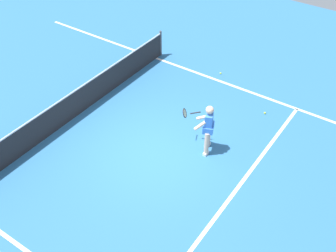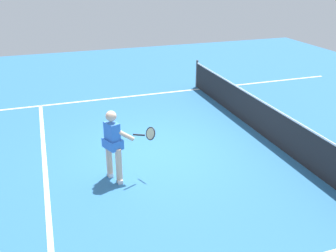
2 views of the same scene
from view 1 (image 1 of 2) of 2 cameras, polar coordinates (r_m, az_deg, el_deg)
The scene contains 7 objects.
ground_plane at distance 12.08m, azimuth -1.79°, elevation -3.62°, with size 24.48×24.48×0.00m, color teal.
service_line_marking at distance 11.19m, azimuth 8.98°, elevation -8.66°, with size 8.51×0.10×0.01m, color white.
sideline_right_marking at distance 14.95m, azimuth 7.87°, elevation 5.66°, with size 0.10×16.83×0.01m, color white.
court_net at distance 13.39m, azimuth -12.35°, elevation 2.96°, with size 9.19×0.08×1.00m.
tennis_player at distance 11.66m, azimuth 5.31°, elevation -0.11°, with size 0.67×1.11×1.55m.
tennis_ball_mid at distance 15.42m, azimuth 7.06°, elevation 7.04°, with size 0.07×0.07×0.07m, color #D1E533.
tennis_ball_far at distance 13.76m, azimuth 12.85°, elevation 1.72°, with size 0.07×0.07×0.07m, color #D1E533.
Camera 1 is at (-7.02, -5.30, 8.28)m, focal length 45.45 mm.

